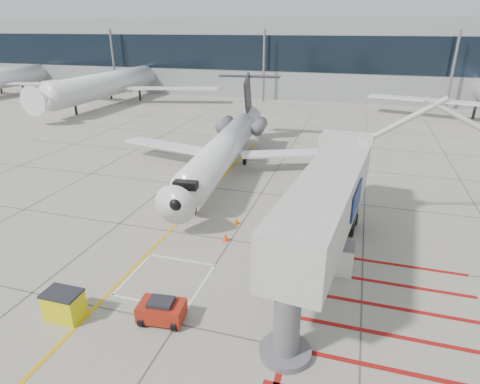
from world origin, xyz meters
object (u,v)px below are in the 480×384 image
(regional_jet, at_px, (217,139))
(spill_bin, at_px, (64,305))
(pushback_tug, at_px, (162,310))
(jet_bridge, at_px, (324,212))

(regional_jet, height_order, spill_bin, regional_jet)
(pushback_tug, bearing_deg, regional_jet, 95.00)
(regional_jet, relative_size, spill_bin, 17.54)
(jet_bridge, relative_size, pushback_tug, 9.06)
(pushback_tug, height_order, spill_bin, spill_bin)
(pushback_tug, xyz_separation_m, spill_bin, (-4.36, -1.09, 0.11))
(jet_bridge, height_order, pushback_tug, jet_bridge)
(regional_jet, height_order, jet_bridge, regional_jet)
(pushback_tug, relative_size, spill_bin, 1.25)
(jet_bridge, bearing_deg, pushback_tug, -131.48)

